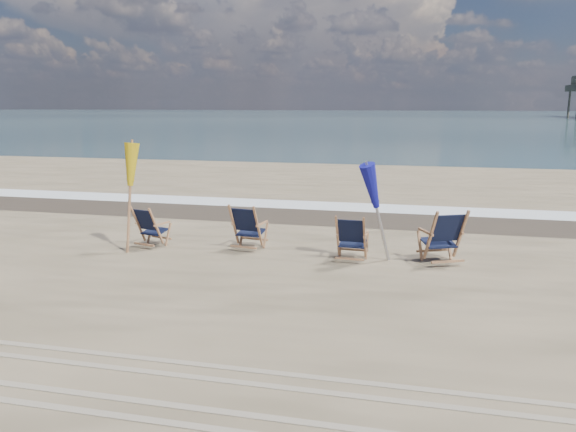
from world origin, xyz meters
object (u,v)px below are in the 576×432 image
beach_chair_3 (461,236)px  umbrella_yellow (128,170)px  beach_chair_1 (258,228)px  beach_chair_2 (365,239)px  umbrella_blue (380,187)px  beach_chair_0 (156,228)px

beach_chair_3 → umbrella_yellow: 6.57m
beach_chair_1 → umbrella_yellow: size_ratio=0.44×
beach_chair_1 → beach_chair_2: size_ratio=1.05×
umbrella_yellow → umbrella_blue: umbrella_yellow is taller
beach_chair_2 → umbrella_yellow: size_ratio=0.42×
umbrella_blue → umbrella_yellow: bearing=-176.2°
beach_chair_3 → umbrella_yellow: umbrella_yellow is taller
beach_chair_0 → umbrella_blue: size_ratio=0.45×
beach_chair_1 → umbrella_yellow: bearing=20.7°
beach_chair_2 → umbrella_yellow: umbrella_yellow is taller
beach_chair_2 → beach_chair_3: size_ratio=0.86×
beach_chair_2 → umbrella_blue: size_ratio=0.47×
beach_chair_2 → umbrella_yellow: (-4.70, -0.23, 1.20)m
beach_chair_3 → umbrella_yellow: size_ratio=0.49×
beach_chair_2 → beach_chair_3: (1.75, 0.33, 0.08)m
beach_chair_0 → umbrella_blue: umbrella_blue is taller
beach_chair_3 → beach_chair_1: bearing=-25.0°
beach_chair_0 → beach_chair_1: beach_chair_1 is taller
umbrella_yellow → umbrella_blue: (4.95, 0.33, -0.21)m
beach_chair_3 → umbrella_blue: size_ratio=0.55×
beach_chair_1 → beach_chair_3: 3.94m
beach_chair_1 → umbrella_blue: 2.63m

